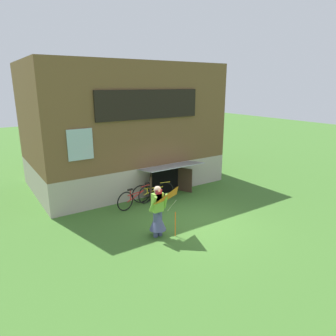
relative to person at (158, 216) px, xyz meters
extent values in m
plane|color=#3D6B28|center=(1.58, 0.14, -0.69)|extent=(60.00, 60.00, 0.00)
cube|color=#ADA393|center=(1.58, 5.66, -0.05)|extent=(8.11, 5.04, 1.27)
cube|color=brown|center=(1.58, 5.66, 2.67)|extent=(8.11, 5.04, 4.18)
cube|color=black|center=(1.58, 3.10, 3.12)|extent=(4.46, 0.08, 1.12)
cube|color=#9EB7C6|center=(1.58, 3.12, 3.12)|extent=(4.30, 0.04, 1.00)
cube|color=#9EB7C6|center=(-1.24, 3.11, 1.84)|extent=(0.90, 0.06, 1.10)
cube|color=black|center=(2.30, 3.13, -0.17)|extent=(1.40, 0.03, 1.05)
cube|color=#3D2B1E|center=(1.45, 2.84, -0.17)|extent=(0.43, 0.62, 1.05)
cube|color=#3D2B1E|center=(3.15, 2.84, -0.17)|extent=(0.36, 0.65, 1.05)
cube|color=gray|center=(2.30, 2.59, 0.63)|extent=(2.60, 1.09, 0.18)
cylinder|color=#474C75|center=(-0.08, 0.00, -0.28)|extent=(0.14, 0.14, 0.83)
cylinder|color=#474C75|center=(0.08, 0.00, -0.28)|extent=(0.14, 0.14, 0.83)
cone|color=#474C75|center=(0.00, 0.00, -0.15)|extent=(0.52, 0.52, 0.62)
cube|color=#72AD38|center=(0.00, 0.00, 0.43)|extent=(0.34, 0.20, 0.59)
cylinder|color=#72AD38|center=(-0.22, -0.10, 0.46)|extent=(0.17, 0.33, 0.54)
cylinder|color=#72AD38|center=(0.22, -0.10, 0.46)|extent=(0.17, 0.33, 0.54)
cube|color=maroon|center=(0.00, -0.06, 0.67)|extent=(0.20, 0.08, 0.36)
sphere|color=#D8AD8E|center=(0.00, 0.00, 0.84)|extent=(0.22, 0.22, 0.22)
pyramid|color=orange|center=(0.42, -0.48, 0.65)|extent=(0.94, 0.76, 0.58)
cylinder|color=beige|center=(0.35, -0.25, 0.33)|extent=(0.01, 0.48, 0.52)
cylinder|color=orange|center=(0.45, -0.30, -0.29)|extent=(0.03, 0.03, 0.80)
torus|color=black|center=(1.89, 2.49, -0.32)|extent=(0.73, 0.21, 0.74)
torus|color=black|center=(0.90, 2.71, -0.32)|extent=(0.73, 0.21, 0.74)
cylinder|color=gold|center=(1.40, 2.60, -0.13)|extent=(0.75, 0.20, 0.04)
cylinder|color=gold|center=(1.40, 2.60, -0.25)|extent=(0.82, 0.22, 0.30)
cylinder|color=gold|center=(1.15, 2.65, -0.13)|extent=(0.04, 0.04, 0.42)
cube|color=black|center=(1.15, 2.65, 0.08)|extent=(0.20, 0.08, 0.05)
cylinder|color=gold|center=(1.89, 2.49, 0.05)|extent=(0.44, 0.12, 0.03)
torus|color=black|center=(1.02, 2.56, -0.32)|extent=(0.73, 0.20, 0.74)
torus|color=black|center=(0.03, 2.35, -0.32)|extent=(0.73, 0.20, 0.74)
cylinder|color=red|center=(0.53, 2.45, -0.13)|extent=(0.74, 0.19, 0.04)
cylinder|color=red|center=(0.53, 2.45, -0.25)|extent=(0.81, 0.21, 0.30)
cylinder|color=red|center=(0.28, 2.40, -0.13)|extent=(0.04, 0.04, 0.42)
cube|color=black|center=(0.28, 2.40, 0.07)|extent=(0.20, 0.08, 0.05)
cylinder|color=red|center=(1.02, 2.56, 0.04)|extent=(0.44, 0.12, 0.03)
camera|label=1|loc=(-4.49, -7.30, 3.88)|focal=32.50mm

